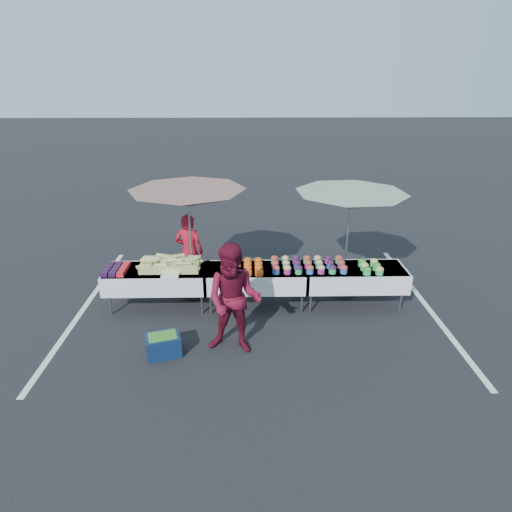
{
  "coord_description": "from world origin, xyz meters",
  "views": [
    {
      "loc": [
        -0.14,
        -7.06,
        3.97
      ],
      "look_at": [
        0.0,
        0.0,
        1.0
      ],
      "focal_mm": 30.0,
      "sensor_mm": 36.0,
      "label": 1
    }
  ],
  "objects_px": {
    "customer": "(234,300)",
    "table_left": "(157,278)",
    "vendor": "(189,252)",
    "umbrella_left": "(188,199)",
    "table_right": "(354,276)",
    "table_center": "(256,277)",
    "storage_bin": "(163,345)",
    "umbrella_right": "(351,201)"
  },
  "relations": [
    {
      "from": "customer",
      "to": "table_left",
      "type": "bearing_deg",
      "value": 146.42
    },
    {
      "from": "vendor",
      "to": "umbrella_left",
      "type": "height_order",
      "value": "umbrella_left"
    },
    {
      "from": "customer",
      "to": "umbrella_left",
      "type": "relative_size",
      "value": 0.81
    },
    {
      "from": "customer",
      "to": "table_right",
      "type": "bearing_deg",
      "value": 44.18
    },
    {
      "from": "table_center",
      "to": "storage_bin",
      "type": "distance_m",
      "value": 2.14
    },
    {
      "from": "vendor",
      "to": "customer",
      "type": "relative_size",
      "value": 0.88
    },
    {
      "from": "table_center",
      "to": "table_right",
      "type": "xyz_separation_m",
      "value": [
        1.8,
        0.0,
        0.0
      ]
    },
    {
      "from": "table_center",
      "to": "vendor",
      "type": "bearing_deg",
      "value": 149.16
    },
    {
      "from": "customer",
      "to": "storage_bin",
      "type": "distance_m",
      "value": 1.31
    },
    {
      "from": "table_center",
      "to": "umbrella_right",
      "type": "relative_size",
      "value": 0.73
    },
    {
      "from": "customer",
      "to": "storage_bin",
      "type": "bearing_deg",
      "value": -163.95
    },
    {
      "from": "table_center",
      "to": "table_right",
      "type": "height_order",
      "value": "same"
    },
    {
      "from": "table_right",
      "to": "umbrella_left",
      "type": "bearing_deg",
      "value": 172.43
    },
    {
      "from": "table_left",
      "to": "storage_bin",
      "type": "distance_m",
      "value": 1.61
    },
    {
      "from": "umbrella_left",
      "to": "storage_bin",
      "type": "relative_size",
      "value": 3.66
    },
    {
      "from": "umbrella_left",
      "to": "umbrella_right",
      "type": "bearing_deg",
      "value": 0.0
    },
    {
      "from": "table_left",
      "to": "table_right",
      "type": "relative_size",
      "value": 1.0
    },
    {
      "from": "table_center",
      "to": "vendor",
      "type": "height_order",
      "value": "vendor"
    },
    {
      "from": "table_right",
      "to": "table_center",
      "type": "bearing_deg",
      "value": 180.0
    },
    {
      "from": "umbrella_left",
      "to": "table_right",
      "type": "bearing_deg",
      "value": -7.57
    },
    {
      "from": "customer",
      "to": "storage_bin",
      "type": "height_order",
      "value": "customer"
    },
    {
      "from": "table_right",
      "to": "customer",
      "type": "relative_size",
      "value": 1.05
    },
    {
      "from": "umbrella_right",
      "to": "storage_bin",
      "type": "relative_size",
      "value": 4.28
    },
    {
      "from": "table_left",
      "to": "table_center",
      "type": "relative_size",
      "value": 1.0
    },
    {
      "from": "table_left",
      "to": "table_center",
      "type": "height_order",
      "value": "same"
    },
    {
      "from": "table_left",
      "to": "customer",
      "type": "height_order",
      "value": "customer"
    },
    {
      "from": "vendor",
      "to": "storage_bin",
      "type": "xyz_separation_m",
      "value": [
        -0.15,
        -2.29,
        -0.6
      ]
    },
    {
      "from": "table_left",
      "to": "vendor",
      "type": "xyz_separation_m",
      "value": [
        0.5,
        0.78,
        0.19
      ]
    },
    {
      "from": "umbrella_left",
      "to": "storage_bin",
      "type": "height_order",
      "value": "umbrella_left"
    },
    {
      "from": "table_right",
      "to": "vendor",
      "type": "height_order",
      "value": "vendor"
    },
    {
      "from": "storage_bin",
      "to": "table_center",
      "type": "bearing_deg",
      "value": 29.52
    },
    {
      "from": "table_left",
      "to": "table_center",
      "type": "xyz_separation_m",
      "value": [
        1.8,
        0.0,
        0.0
      ]
    },
    {
      "from": "table_right",
      "to": "storage_bin",
      "type": "xyz_separation_m",
      "value": [
        -3.25,
        -1.52,
        -0.41
      ]
    },
    {
      "from": "customer",
      "to": "storage_bin",
      "type": "relative_size",
      "value": 2.96
    },
    {
      "from": "table_center",
      "to": "table_right",
      "type": "relative_size",
      "value": 1.0
    },
    {
      "from": "table_left",
      "to": "storage_bin",
      "type": "relative_size",
      "value": 3.11
    },
    {
      "from": "table_center",
      "to": "umbrella_right",
      "type": "distance_m",
      "value": 2.19
    },
    {
      "from": "table_left",
      "to": "table_right",
      "type": "bearing_deg",
      "value": 0.0
    },
    {
      "from": "storage_bin",
      "to": "table_left",
      "type": "bearing_deg",
      "value": 86.18
    },
    {
      "from": "table_right",
      "to": "customer",
      "type": "distance_m",
      "value": 2.6
    },
    {
      "from": "table_right",
      "to": "customer",
      "type": "height_order",
      "value": "customer"
    },
    {
      "from": "customer",
      "to": "umbrella_left",
      "type": "height_order",
      "value": "umbrella_left"
    }
  ]
}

